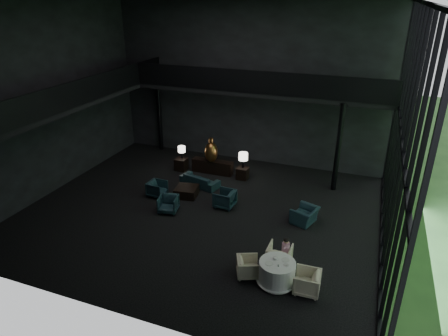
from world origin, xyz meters
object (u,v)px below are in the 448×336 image
(side_table_right, at_px, (242,173))
(dining_chair_west, at_px, (248,267))
(dining_table, at_px, (277,274))
(coffee_table, at_px, (187,191))
(window_armchair, at_px, (305,214))
(console, at_px, (213,166))
(bronze_urn, at_px, (211,152))
(sofa, at_px, (200,179))
(lounge_armchair_south, at_px, (168,204))
(side_table_left, at_px, (181,164))
(child, at_px, (286,246))
(lounge_armchair_east, at_px, (225,198))
(table_lamp_left, at_px, (182,150))
(table_lamp_right, at_px, (243,157))
(lounge_armchair_west, at_px, (157,188))
(dining_chair_north, at_px, (279,254))
(dining_chair_east, at_px, (307,281))

(side_table_right, bearing_deg, dining_chair_west, -70.24)
(dining_table, bearing_deg, coffee_table, 140.51)
(window_armchair, height_order, dining_chair_west, window_armchair)
(console, xyz_separation_m, bronze_urn, (0.00, -0.16, 0.84))
(sofa, distance_m, lounge_armchair_south, 2.67)
(side_table_left, xyz_separation_m, child, (6.58, -5.64, 0.42))
(console, relative_size, lounge_armchair_east, 2.43)
(bronze_urn, distance_m, lounge_armchair_south, 4.12)
(table_lamp_left, xyz_separation_m, coffee_table, (1.46, -2.54, -0.84))
(sofa, relative_size, child, 3.08)
(table_lamp_left, bearing_deg, side_table_left, -90.00)
(sofa, height_order, dining_table, dining_table)
(window_armchair, height_order, child, child)
(lounge_armchair_south, bearing_deg, side_table_left, 97.92)
(table_lamp_left, xyz_separation_m, table_lamp_right, (3.20, 0.06, 0.05))
(console, bearing_deg, side_table_right, -4.92)
(console, xyz_separation_m, lounge_armchair_west, (-1.35, -3.13, 0.03))
(child, bearing_deg, table_lamp_left, -41.12)
(coffee_table, bearing_deg, window_armchair, -4.19)
(lounge_armchair_south, xyz_separation_m, dining_chair_north, (5.03, -1.77, 0.01))
(coffee_table, bearing_deg, dining_chair_north, -33.57)
(bronze_urn, relative_size, window_armchair, 1.35)
(console, distance_m, lounge_armchair_south, 4.20)
(dining_chair_north, height_order, dining_chair_west, dining_chair_north)
(child, bearing_deg, coffee_table, -32.01)
(table_lamp_right, height_order, dining_table, table_lamp_right)
(lounge_armchair_east, bearing_deg, table_lamp_right, -173.04)
(table_lamp_right, bearing_deg, window_armchair, -40.46)
(bronze_urn, height_order, window_armchair, bronze_urn)
(dining_chair_east, relative_size, child, 1.42)
(dining_chair_east, bearing_deg, child, -142.69)
(side_table_left, relative_size, window_armchair, 0.68)
(dining_table, bearing_deg, bronze_urn, 126.39)
(sofa, xyz_separation_m, dining_chair_west, (4.02, -5.33, -0.01))
(dining_chair_north, distance_m, child, 0.39)
(lounge_armchair_west, relative_size, window_armchair, 0.81)
(side_table_left, distance_m, coffee_table, 2.84)
(window_armchair, xyz_separation_m, dining_chair_north, (-0.31, -2.90, -0.00))
(side_table_left, relative_size, dining_chair_north, 0.79)
(table_lamp_right, xyz_separation_m, lounge_armchair_west, (-2.95, -3.06, -0.74))
(bronze_urn, relative_size, side_table_right, 2.11)
(lounge_armchair_south, bearing_deg, side_table_right, 54.53)
(lounge_armchair_west, height_order, dining_chair_north, dining_chair_north)
(bronze_urn, bearing_deg, coffee_table, -93.19)
(lounge_armchair_west, bearing_deg, table_lamp_left, 6.74)
(child, bearing_deg, lounge_armchair_south, -17.94)
(bronze_urn, distance_m, lounge_armchair_east, 3.42)
(lounge_armchair_east, xyz_separation_m, child, (3.21, -2.89, 0.30))
(table_lamp_left, relative_size, lounge_armchair_south, 0.83)
(coffee_table, relative_size, dining_chair_east, 1.19)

